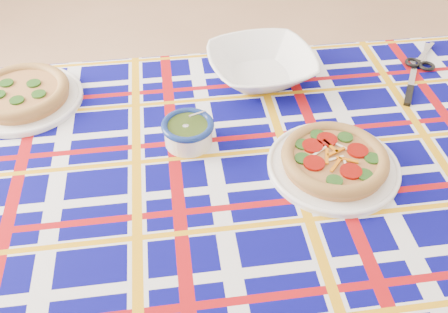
{
  "coord_description": "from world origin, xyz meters",
  "views": [
    {
      "loc": [
        0.15,
        -1.39,
        1.52
      ],
      "look_at": [
        0.13,
        -0.57,
        0.77
      ],
      "focal_mm": 40.0,
      "sensor_mm": 36.0,
      "label": 1
    }
  ],
  "objects_px": {
    "main_focaccia_plate": "(335,159)",
    "serving_bowl": "(261,66)",
    "pesto_bowl": "(188,130)",
    "dining_table": "(251,192)"
  },
  "relations": [
    {
      "from": "main_focaccia_plate",
      "to": "serving_bowl",
      "type": "xyz_separation_m",
      "value": [
        -0.15,
        0.36,
        0.01
      ]
    },
    {
      "from": "pesto_bowl",
      "to": "main_focaccia_plate",
      "type": "bearing_deg",
      "value": -13.9
    },
    {
      "from": "main_focaccia_plate",
      "to": "pesto_bowl",
      "type": "distance_m",
      "value": 0.34
    },
    {
      "from": "dining_table",
      "to": "pesto_bowl",
      "type": "bearing_deg",
      "value": 141.52
    },
    {
      "from": "dining_table",
      "to": "main_focaccia_plate",
      "type": "relative_size",
      "value": 5.65
    },
    {
      "from": "pesto_bowl",
      "to": "serving_bowl",
      "type": "bearing_deg",
      "value": 57.53
    },
    {
      "from": "main_focaccia_plate",
      "to": "pesto_bowl",
      "type": "xyz_separation_m",
      "value": [
        -0.33,
        0.08,
        0.01
      ]
    },
    {
      "from": "main_focaccia_plate",
      "to": "serving_bowl",
      "type": "distance_m",
      "value": 0.39
    },
    {
      "from": "main_focaccia_plate",
      "to": "pesto_bowl",
      "type": "relative_size",
      "value": 2.47
    },
    {
      "from": "dining_table",
      "to": "pesto_bowl",
      "type": "relative_size",
      "value": 13.93
    }
  ]
}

